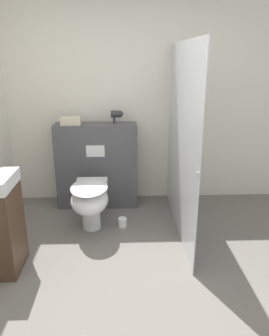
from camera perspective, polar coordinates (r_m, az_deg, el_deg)
ground_plane at (r=2.83m, az=-1.16°, el=-21.65°), size 12.00×12.00×0.00m
wall_back at (r=4.22m, az=-1.79°, el=10.94°), size 8.00×0.06×2.50m
partition_panel at (r=4.14m, az=-6.55°, el=0.43°), size 1.00×0.31×1.06m
shower_glass at (r=3.44m, az=8.14°, el=4.50°), size 0.04×1.74×1.98m
toilet at (r=3.58m, az=-7.73°, el=-5.53°), size 0.40×0.69×0.55m
hair_drier at (r=4.01m, az=-3.09°, el=9.32°), size 0.16×0.08×0.16m
folded_towel at (r=4.02m, az=-11.00°, el=8.06°), size 0.24×0.16×0.09m
spare_toilet_roll at (r=3.76m, az=-2.11°, el=-9.44°), size 0.10×0.10×0.11m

